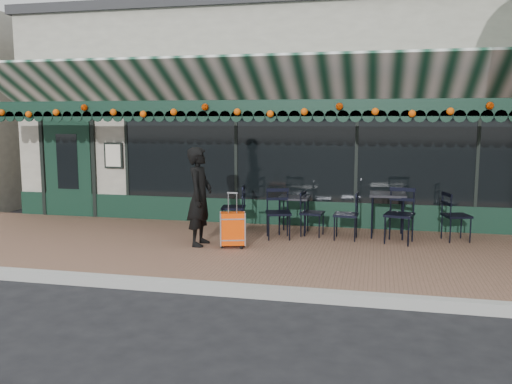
% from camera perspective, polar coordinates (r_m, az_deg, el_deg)
% --- Properties ---
extents(ground, '(80.00, 80.00, 0.00)m').
position_cam_1_polar(ground, '(7.25, -2.38, -10.62)').
color(ground, black).
rests_on(ground, ground).
extents(sidewalk, '(18.00, 4.00, 0.15)m').
position_cam_1_polar(sidewalk, '(9.10, 0.90, -6.30)').
color(sidewalk, brown).
rests_on(sidewalk, ground).
extents(curb, '(18.00, 0.16, 0.15)m').
position_cam_1_polar(curb, '(7.15, -2.55, -10.25)').
color(curb, '#9E9E99').
rests_on(curb, ground).
extents(restaurant_building, '(12.00, 9.60, 4.50)m').
position_cam_1_polar(restaurant_building, '(14.59, 5.64, 7.68)').
color(restaurant_building, gray).
rests_on(restaurant_building, ground).
extents(woman, '(0.40, 0.61, 1.66)m').
position_cam_1_polar(woman, '(9.14, -5.94, -0.48)').
color(woman, black).
rests_on(woman, sidewalk).
extents(suitcase, '(0.45, 0.33, 0.92)m').
position_cam_1_polar(suitcase, '(9.01, -2.47, -3.95)').
color(suitcase, '#F04407').
rests_on(suitcase, sidewalk).
extents(cafe_table_a, '(0.64, 0.64, 0.79)m').
position_cam_1_polar(cafe_table_a, '(10.08, 13.70, -0.59)').
color(cafe_table_a, black).
rests_on(cafe_table_a, sidewalk).
extents(cafe_table_b, '(0.56, 0.56, 0.69)m').
position_cam_1_polar(cafe_table_b, '(10.09, 4.02, -0.89)').
color(cafe_table_b, black).
rests_on(cafe_table_b, sidewalk).
extents(chair_a_left, '(0.45, 0.45, 0.87)m').
position_cam_1_polar(chair_a_left, '(9.72, 9.44, -2.43)').
color(chair_a_left, black).
rests_on(chair_a_left, sidewalk).
extents(chair_a_right, '(0.54, 0.54, 0.87)m').
position_cam_1_polar(chair_a_right, '(10.10, 20.35, -2.41)').
color(chair_a_right, black).
rests_on(chair_a_right, sidewalk).
extents(chair_a_front, '(0.58, 0.58, 0.96)m').
position_cam_1_polar(chair_a_front, '(9.61, 14.86, -2.40)').
color(chair_a_front, black).
rests_on(chair_a_front, sidewalk).
extents(chair_b_left, '(0.51, 0.51, 0.90)m').
position_cam_1_polar(chair_b_left, '(10.26, -2.39, -1.71)').
color(chair_b_left, black).
rests_on(chair_b_left, sidewalk).
extents(chair_b_right, '(0.45, 0.45, 0.82)m').
position_cam_1_polar(chair_b_right, '(9.94, 5.95, -2.26)').
color(chair_b_right, black).
rests_on(chair_b_right, sidewalk).
extents(chair_b_front, '(0.55, 0.55, 0.90)m').
position_cam_1_polar(chair_b_front, '(9.66, 2.37, -2.28)').
color(chair_b_front, black).
rests_on(chair_b_front, sidewalk).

